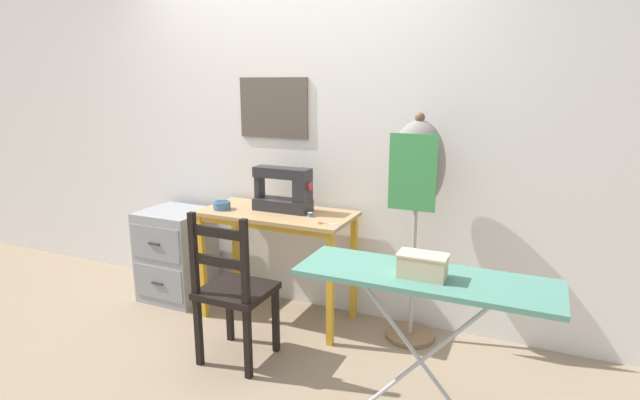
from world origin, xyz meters
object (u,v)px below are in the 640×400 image
Objects in this scene: fabric_bowl at (222,205)px; storage_box at (422,266)px; dress_form at (417,178)px; sewing_machine at (286,191)px; wooden_chair at (234,291)px; thread_spool_near_machine at (310,215)px; scissors at (326,224)px; filing_cabinet at (177,254)px; ironing_board at (425,284)px.

fabric_bowl is 1.75m from storage_box.
dress_form is 1.00m from storage_box.
fabric_bowl is at bearing -171.89° from dress_form.
wooden_chair is at bearing -90.58° from sewing_machine.
sewing_machine is 0.26m from thread_spool_near_machine.
wooden_chair reaches higher than fabric_bowl.
thread_spool_near_machine is (0.65, 0.07, -0.01)m from fabric_bowl.
fabric_bowl is 0.13× the size of wooden_chair.
sewing_machine is 2.74× the size of scissors.
thread_spool_near_machine is at bearing -0.88° from filing_cabinet.
sewing_machine is at bearing -177.01° from dress_form.
wooden_chair is at bearing -50.36° from fabric_bowl.
sewing_machine is 1.95× the size of storage_box.
dress_form is (1.32, 0.19, 0.26)m from fabric_bowl.
fabric_bowl is at bearing 155.34° from ironing_board.
scissors is 0.16× the size of wooden_chair.
filing_cabinet is 2.28m from ironing_board.
fabric_bowl is 0.57× the size of storage_box.
scissors is at bearing -26.09° from sewing_machine.
wooden_chair is 1.35× the size of filing_cabinet.
fabric_bowl is 1.35m from dress_form.
storage_box is (0.93, -0.83, 0.08)m from thread_spool_near_machine.
thread_spool_near_machine is at bearing 139.59° from ironing_board.
sewing_machine is 12.58× the size of thread_spool_near_machine.
sewing_machine reaches higher than filing_cabinet.
fabric_bowl is 3.68× the size of thread_spool_near_machine.
dress_form is at bearing 105.34° from storage_box.
wooden_chair is 0.83× the size of ironing_board.
scissors is 0.22× the size of filing_cabinet.
storage_box is at bearing -41.78° from thread_spool_near_machine.
ironing_board is 5.36× the size of storage_box.
dress_form reaches higher than sewing_machine.
storage_box reaches higher than fabric_bowl.
thread_spool_near_machine is 0.73m from dress_form.
filing_cabinet is (-1.31, 0.13, -0.43)m from scissors.
sewing_machine is at bearing 162.00° from thread_spool_near_machine.
dress_form is at bearing 3.12° from filing_cabinet.
storage_box is at bearing -38.16° from sewing_machine.
sewing_machine is 1.10m from filing_cabinet.
wooden_chair is at bearing -32.82° from filing_cabinet.
wooden_chair is 1.22m from ironing_board.
wooden_chair is (0.42, -0.51, -0.36)m from fabric_bowl.
filing_cabinet is (-0.93, -0.05, -0.57)m from sewing_machine.
ironing_board is at bearing -36.95° from sewing_machine.
filing_cabinet is at bearing 170.10° from fabric_bowl.
scissors is at bearing 138.62° from ironing_board.
fabric_bowl reaches higher than ironing_board.
wooden_chair is at bearing 169.44° from ironing_board.
scissors is 4.58× the size of thread_spool_near_machine.
sewing_machine is at bearing 153.91° from scissors.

